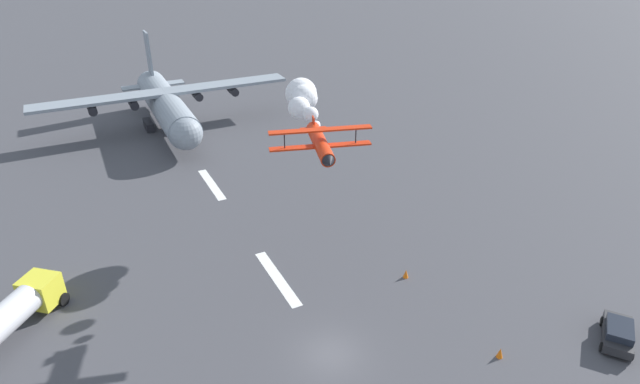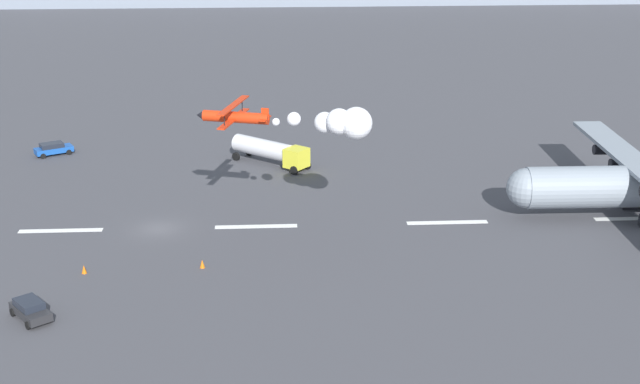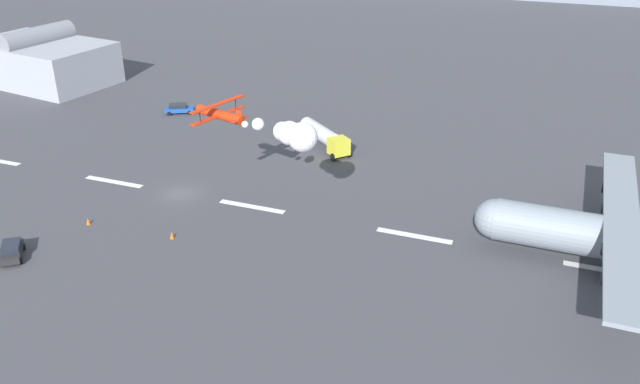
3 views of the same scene
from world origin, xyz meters
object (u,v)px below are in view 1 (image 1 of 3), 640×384
object	(u,v)px
cargo_transport_plane	(168,107)
traffic_cone_far	(406,274)
fuel_tanker_truck	(2,323)
followme_car_yellow	(618,333)
stunt_biplane_red	(305,104)
traffic_cone_near	(500,353)

from	to	relation	value
cargo_transport_plane	traffic_cone_far	distance (m)	42.58
fuel_tanker_truck	followme_car_yellow	size ratio (longest dim) A/B	2.16
followme_car_yellow	traffic_cone_far	size ratio (longest dim) A/B	5.75
stunt_biplane_red	cargo_transport_plane	bearing A→B (deg)	11.19
stunt_biplane_red	fuel_tanker_truck	distance (m)	27.54
fuel_tanker_truck	followme_car_yellow	xyz separation A→B (m)	(-18.76, -37.67, -0.94)
stunt_biplane_red	traffic_cone_far	bearing A→B (deg)	-161.10
cargo_transport_plane	stunt_biplane_red	bearing A→B (deg)	-168.81
cargo_transport_plane	traffic_cone_far	bearing A→B (deg)	-166.71
cargo_transport_plane	fuel_tanker_truck	bearing A→B (deg)	151.50
followme_car_yellow	traffic_cone_near	distance (m)	8.62
cargo_transport_plane	traffic_cone_near	bearing A→B (deg)	-168.62
cargo_transport_plane	followme_car_yellow	distance (m)	57.10
traffic_cone_far	traffic_cone_near	bearing A→B (deg)	-176.70
traffic_cone_near	fuel_tanker_truck	bearing A→B (deg)	61.11
traffic_cone_near	traffic_cone_far	xyz separation A→B (m)	(10.08, 0.58, 0.00)
fuel_tanker_truck	traffic_cone_near	world-z (taller)	fuel_tanker_truck
stunt_biplane_red	traffic_cone_near	world-z (taller)	stunt_biplane_red
cargo_transport_plane	stunt_biplane_red	world-z (taller)	stunt_biplane_red
fuel_tanker_truck	traffic_cone_far	size ratio (longest dim) A/B	12.43
fuel_tanker_truck	traffic_cone_far	bearing A→B (deg)	-102.05
stunt_biplane_red	followme_car_yellow	xyz separation A→B (m)	(-23.60, -12.58, -11.20)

